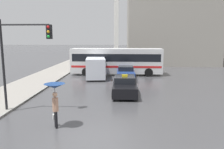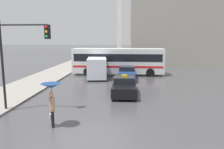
{
  "view_description": "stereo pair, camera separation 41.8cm",
  "coord_description": "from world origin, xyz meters",
  "px_view_note": "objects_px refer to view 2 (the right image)",
  "views": [
    {
      "loc": [
        1.25,
        -8.89,
        4.33
      ],
      "look_at": [
        0.45,
        8.98,
        1.4
      ],
      "focal_mm": 35.0,
      "sensor_mm": 36.0,
      "label": 1
    },
    {
      "loc": [
        1.66,
        -8.87,
        4.33
      ],
      "look_at": [
        0.45,
        8.98,
        1.4
      ],
      "focal_mm": 35.0,
      "sensor_mm": 36.0,
      "label": 2
    }
  ],
  "objects_px": {
    "pedestrian_with_umbrella": "(51,93)",
    "monument_cross": "(119,9)",
    "taxi": "(124,86)",
    "traffic_light": "(21,49)",
    "city_bus": "(118,60)",
    "ambulance_van": "(97,66)",
    "sedan_red": "(127,73)"
  },
  "relations": [
    {
      "from": "ambulance_van",
      "to": "traffic_light",
      "type": "xyz_separation_m",
      "value": [
        -2.77,
        -11.97,
        2.49
      ]
    },
    {
      "from": "sedan_red",
      "to": "monument_cross",
      "type": "bearing_deg",
      "value": -85.75
    },
    {
      "from": "monument_cross",
      "to": "city_bus",
      "type": "bearing_deg",
      "value": -88.46
    },
    {
      "from": "city_bus",
      "to": "pedestrian_with_umbrella",
      "type": "distance_m",
      "value": 16.54
    },
    {
      "from": "pedestrian_with_umbrella",
      "to": "traffic_light",
      "type": "distance_m",
      "value": 3.9
    },
    {
      "from": "city_bus",
      "to": "pedestrian_with_umbrella",
      "type": "height_order",
      "value": "city_bus"
    },
    {
      "from": "pedestrian_with_umbrella",
      "to": "traffic_light",
      "type": "bearing_deg",
      "value": 20.75
    },
    {
      "from": "ambulance_van",
      "to": "monument_cross",
      "type": "xyz_separation_m",
      "value": [
        1.8,
        20.24,
        8.93
      ]
    },
    {
      "from": "taxi",
      "to": "city_bus",
      "type": "xyz_separation_m",
      "value": [
        -0.89,
        9.52,
        1.11
      ]
    },
    {
      "from": "taxi",
      "to": "monument_cross",
      "type": "relative_size",
      "value": 0.25
    },
    {
      "from": "ambulance_van",
      "to": "monument_cross",
      "type": "relative_size",
      "value": 0.31
    },
    {
      "from": "taxi",
      "to": "sedan_red",
      "type": "distance_m",
      "value": 6.41
    },
    {
      "from": "pedestrian_with_umbrella",
      "to": "monument_cross",
      "type": "relative_size",
      "value": 0.12
    },
    {
      "from": "ambulance_van",
      "to": "pedestrian_with_umbrella",
      "type": "xyz_separation_m",
      "value": [
        -0.27,
        -14.21,
        0.5
      ]
    },
    {
      "from": "traffic_light",
      "to": "monument_cross",
      "type": "xyz_separation_m",
      "value": [
        4.57,
        32.21,
        6.44
      ]
    },
    {
      "from": "taxi",
      "to": "ambulance_van",
      "type": "distance_m",
      "value": 8.06
    },
    {
      "from": "taxi",
      "to": "sedan_red",
      "type": "bearing_deg",
      "value": -91.77
    },
    {
      "from": "sedan_red",
      "to": "pedestrian_with_umbrella",
      "type": "bearing_deg",
      "value": 74.58
    },
    {
      "from": "taxi",
      "to": "city_bus",
      "type": "bearing_deg",
      "value": -84.65
    },
    {
      "from": "taxi",
      "to": "pedestrian_with_umbrella",
      "type": "relative_size",
      "value": 2.07
    },
    {
      "from": "pedestrian_with_umbrella",
      "to": "monument_cross",
      "type": "height_order",
      "value": "monument_cross"
    },
    {
      "from": "taxi",
      "to": "traffic_light",
      "type": "xyz_separation_m",
      "value": [
        -5.95,
        -4.59,
        3.09
      ]
    },
    {
      "from": "taxi",
      "to": "monument_cross",
      "type": "distance_m",
      "value": 29.25
    },
    {
      "from": "pedestrian_with_umbrella",
      "to": "traffic_light",
      "type": "xyz_separation_m",
      "value": [
        -2.5,
        2.24,
        1.99
      ]
    },
    {
      "from": "taxi",
      "to": "monument_cross",
      "type": "bearing_deg",
      "value": -87.14
    },
    {
      "from": "ambulance_van",
      "to": "city_bus",
      "type": "height_order",
      "value": "city_bus"
    },
    {
      "from": "traffic_light",
      "to": "ambulance_van",
      "type": "bearing_deg",
      "value": 76.96
    },
    {
      "from": "city_bus",
      "to": "traffic_light",
      "type": "height_order",
      "value": "traffic_light"
    },
    {
      "from": "traffic_light",
      "to": "city_bus",
      "type": "bearing_deg",
      "value": 70.26
    },
    {
      "from": "traffic_light",
      "to": "pedestrian_with_umbrella",
      "type": "bearing_deg",
      "value": -41.88
    },
    {
      "from": "taxi",
      "to": "sedan_red",
      "type": "xyz_separation_m",
      "value": [
        0.2,
        6.41,
        0.0
      ]
    },
    {
      "from": "traffic_light",
      "to": "monument_cross",
      "type": "bearing_deg",
      "value": 81.92
    }
  ]
}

